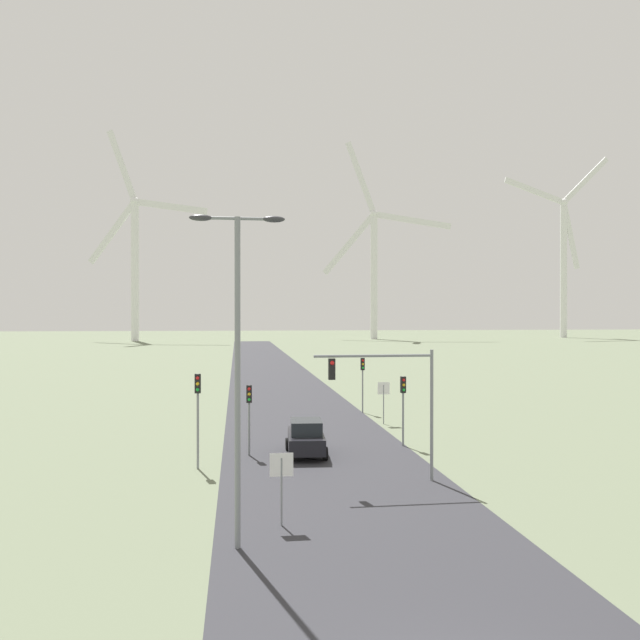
{
  "coord_description": "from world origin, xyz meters",
  "views": [
    {
      "loc": [
        -4.24,
        -10.81,
        7.15
      ],
      "look_at": [
        0.0,
        20.98,
        6.95
      ],
      "focal_mm": 35.0,
      "sensor_mm": 36.0,
      "label": 1
    }
  ],
  "objects": [
    {
      "name": "traffic_light_post_near_left",
      "position": [
        -6.07,
        18.82,
        3.24
      ],
      "size": [
        0.28,
        0.34,
        4.45
      ],
      "color": "gray",
      "rests_on": "ground"
    },
    {
      "name": "streetlamp",
      "position": [
        -4.23,
        8.51,
        6.38
      ],
      "size": [
        2.93,
        0.32,
        10.26
      ],
      "color": "gray",
      "rests_on": "ground"
    },
    {
      "name": "car_approaching",
      "position": [
        -0.73,
        20.98,
        0.91
      ],
      "size": [
        2.07,
        4.21,
        1.83
      ],
      "color": "black",
      "rests_on": "ground"
    },
    {
      "name": "traffic_light_post_mid_left",
      "position": [
        -3.63,
        21.28,
        2.65
      ],
      "size": [
        0.28,
        0.34,
        3.61
      ],
      "color": "gray",
      "rests_on": "ground"
    },
    {
      "name": "traffic_light_post_mid_right",
      "position": [
        4.98,
        34.44,
        2.97
      ],
      "size": [
        0.28,
        0.33,
        4.06
      ],
      "color": "gray",
      "rests_on": "ground"
    },
    {
      "name": "traffic_light_mast_overhead",
      "position": [
        2.27,
        15.35,
        4.14
      ],
      "size": [
        5.25,
        0.34,
        5.7
      ],
      "color": "gray",
      "rests_on": "ground"
    },
    {
      "name": "road_surface",
      "position": [
        0.0,
        48.0,
        0.0
      ],
      "size": [
        10.0,
        240.0,
        0.01
      ],
      "color": "#2D2D33",
      "rests_on": "ground"
    },
    {
      "name": "wind_turbine_right",
      "position": [
        104.34,
        185.31,
        28.54
      ],
      "size": [
        38.99,
        4.37,
        61.48
      ],
      "color": "white",
      "rests_on": "ground"
    },
    {
      "name": "stop_sign_far",
      "position": [
        5.39,
        29.5,
        1.94
      ],
      "size": [
        0.81,
        0.07,
        2.77
      ],
      "color": "gray",
      "rests_on": "ground"
    },
    {
      "name": "traffic_light_post_near_right",
      "position": [
        4.83,
        22.51,
        2.81
      ],
      "size": [
        0.28,
        0.34,
        3.83
      ],
      "color": "gray",
      "rests_on": "ground"
    },
    {
      "name": "wind_turbine_left",
      "position": [
        -33.24,
        173.19,
        25.62
      ],
      "size": [
        34.91,
        12.54,
        61.07
      ],
      "color": "white",
      "rests_on": "ground"
    },
    {
      "name": "stop_sign_near",
      "position": [
        -2.74,
        10.38,
        1.74
      ],
      "size": [
        0.81,
        0.07,
        2.48
      ],
      "color": "gray",
      "rests_on": "ground"
    },
    {
      "name": "wind_turbine_center",
      "position": [
        38.16,
        179.63,
        25.33
      ],
      "size": [
        38.87,
        10.01,
        61.85
      ],
      "color": "white",
      "rests_on": "ground"
    }
  ]
}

